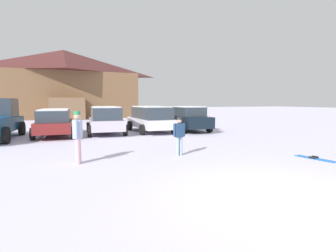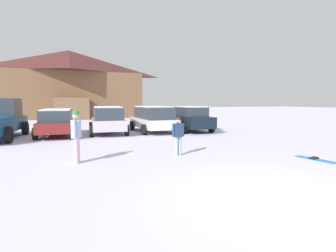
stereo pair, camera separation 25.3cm
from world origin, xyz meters
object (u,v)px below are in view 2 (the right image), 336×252
(parked_white_suv, at_px, (153,118))
(parked_black_sedan, at_px, (190,118))
(parked_maroon_van, at_px, (57,121))
(skier_teen_in_navy_coat, at_px, (178,134))
(pair_of_skis, at_px, (315,159))
(parked_silver_wagon, at_px, (108,119))
(ski_lodge, at_px, (69,84))
(skier_adult_in_blue_parka, at_px, (76,134))

(parked_white_suv, xyz_separation_m, parked_black_sedan, (2.55, -0.28, -0.06))
(parked_maroon_van, relative_size, skier_teen_in_navy_coat, 3.16)
(parked_maroon_van, distance_m, pair_of_skis, 12.98)
(pair_of_skis, bearing_deg, parked_maroon_van, 130.15)
(parked_white_suv, height_order, pair_of_skis, parked_white_suv)
(parked_silver_wagon, bearing_deg, parked_white_suv, -2.61)
(parked_maroon_van, distance_m, parked_black_sedan, 8.30)
(pair_of_skis, bearing_deg, ski_lodge, 104.06)
(parked_silver_wagon, bearing_deg, pair_of_skis, -61.20)
(ski_lodge, height_order, parked_white_suv, ski_lodge)
(parked_silver_wagon, height_order, parked_white_suv, parked_white_suv)
(parked_black_sedan, distance_m, skier_teen_in_navy_coat, 8.32)
(parked_silver_wagon, bearing_deg, skier_adult_in_blue_parka, -105.34)
(skier_teen_in_navy_coat, relative_size, skier_adult_in_blue_parka, 0.84)
(parked_maroon_van, bearing_deg, skier_adult_in_blue_parka, -84.09)
(parked_maroon_van, height_order, parked_white_suv, parked_white_suv)
(ski_lodge, xyz_separation_m, parked_maroon_van, (-0.95, -19.68, -3.43))
(ski_lodge, xyz_separation_m, parked_black_sedan, (7.35, -19.99, -3.43))
(ski_lodge, relative_size, parked_silver_wagon, 3.90)
(ski_lodge, bearing_deg, parked_white_suv, -76.31)
(parked_silver_wagon, distance_m, parked_black_sedan, 5.45)
(parked_silver_wagon, bearing_deg, parked_maroon_van, -178.10)
(ski_lodge, height_order, skier_teen_in_navy_coat, ski_lodge)
(parked_white_suv, relative_size, parked_black_sedan, 1.00)
(parked_maroon_van, height_order, pair_of_skis, parked_maroon_van)
(ski_lodge, xyz_separation_m, parked_white_suv, (4.80, -19.72, -3.37))
(parked_maroon_van, bearing_deg, pair_of_skis, -49.85)
(parked_maroon_van, height_order, skier_teen_in_navy_coat, parked_maroon_van)
(skier_adult_in_blue_parka, distance_m, pair_of_skis, 8.01)
(ski_lodge, bearing_deg, skier_teen_in_navy_coat, -83.05)
(ski_lodge, relative_size, skier_teen_in_navy_coat, 12.31)
(parked_maroon_van, relative_size, skier_adult_in_blue_parka, 2.66)
(ski_lodge, distance_m, parked_black_sedan, 21.58)
(parked_white_suv, distance_m, parked_black_sedan, 2.56)
(parked_black_sedan, bearing_deg, pair_of_skis, -89.64)
(parked_maroon_van, relative_size, pair_of_skis, 3.18)
(parked_maroon_van, xyz_separation_m, skier_teen_in_navy_coat, (4.27, -7.60, -0.05))
(skier_teen_in_navy_coat, bearing_deg, parked_black_sedan, 61.08)
(ski_lodge, xyz_separation_m, parked_silver_wagon, (1.91, -19.59, -3.37))
(ski_lodge, bearing_deg, parked_silver_wagon, -84.43)
(skier_adult_in_blue_parka, bearing_deg, skier_teen_in_navy_coat, -1.64)
(parked_white_suv, distance_m, skier_teen_in_navy_coat, 7.70)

